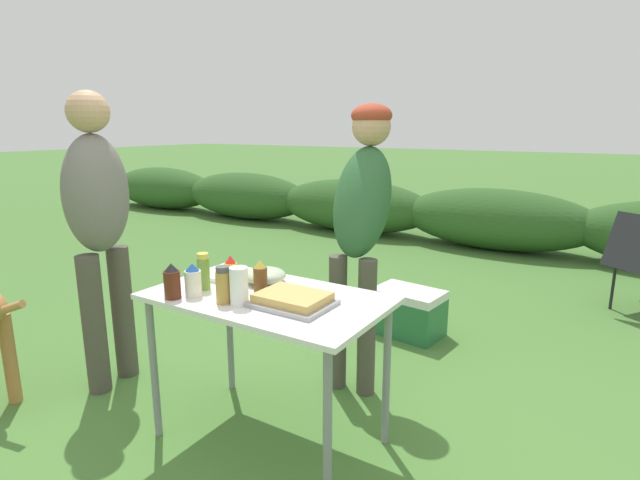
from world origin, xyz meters
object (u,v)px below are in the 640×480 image
object	(u,v)px
plate_stack	(228,276)
spice_jar	(223,285)
relish_jar	(203,272)
standing_person_in_navy_coat	(362,210)
paper_cup_stack	(239,286)
cooler_box	(408,312)
folding_table	(267,311)
standing_person_in_gray_fleece	(99,216)
food_tray	(293,300)
mayo_bottle	(193,281)
mustard_bottle	(231,274)
bbq_sauce_bottle	(172,282)
mixing_bowl	(265,275)
beer_bottle	(260,278)

from	to	relation	value
plate_stack	spice_jar	size ratio (longest dim) A/B	1.28
relish_jar	standing_person_in_navy_coat	distance (m)	0.95
paper_cup_stack	cooler_box	bearing A→B (deg)	86.05
folding_table	paper_cup_stack	bearing A→B (deg)	-100.31
plate_stack	spice_jar	xyz separation A→B (m)	(0.24, -0.29, 0.07)
folding_table	standing_person_in_gray_fleece	distance (m)	1.19
standing_person_in_navy_coat	food_tray	bearing A→B (deg)	-90.00
mayo_bottle	mustard_bottle	distance (m)	0.18
mustard_bottle	standing_person_in_gray_fleece	xyz separation A→B (m)	(-0.95, -0.02, 0.19)
relish_jar	mayo_bottle	world-z (taller)	relish_jar
relish_jar	standing_person_in_gray_fleece	xyz separation A→B (m)	(-0.82, 0.03, 0.18)
standing_person_in_gray_fleece	plate_stack	bearing A→B (deg)	-87.03
bbq_sauce_bottle	cooler_box	world-z (taller)	bbq_sauce_bottle
food_tray	cooler_box	xyz separation A→B (m)	(-0.09, 1.59, -0.60)
standing_person_in_navy_coat	bbq_sauce_bottle	bearing A→B (deg)	-119.25
mixing_bowl	cooler_box	size ratio (longest dim) A/B	0.41
mayo_bottle	cooler_box	distance (m)	1.88
paper_cup_stack	folding_table	bearing A→B (deg)	79.69
folding_table	food_tray	size ratio (longest dim) A/B	3.29
mustard_bottle	bbq_sauce_bottle	distance (m)	0.27
folding_table	paper_cup_stack	size ratio (longest dim) A/B	6.54
food_tray	spice_jar	world-z (taller)	spice_jar
food_tray	beer_bottle	size ratio (longest dim) A/B	2.12
folding_table	food_tray	bearing A→B (deg)	-14.62
food_tray	beer_bottle	distance (m)	0.24
bbq_sauce_bottle	mustard_bottle	bearing A→B (deg)	55.21
beer_bottle	standing_person_in_gray_fleece	xyz separation A→B (m)	(-1.09, -0.06, 0.20)
folding_table	relish_jar	xyz separation A→B (m)	(-0.31, -0.08, 0.16)
food_tray	mustard_bottle	size ratio (longest dim) A/B	1.94
food_tray	mixing_bowl	distance (m)	0.36
plate_stack	cooler_box	world-z (taller)	plate_stack
plate_stack	mayo_bottle	world-z (taller)	mayo_bottle
mustard_bottle	standing_person_in_navy_coat	bearing A→B (deg)	69.86
standing_person_in_gray_fleece	cooler_box	distance (m)	2.18
relish_jar	beer_bottle	bearing A→B (deg)	20.07
paper_cup_stack	beer_bottle	size ratio (longest dim) A/B	1.07
food_tray	bbq_sauce_bottle	xyz separation A→B (m)	(-0.52, -0.21, 0.05)
standing_person_in_navy_coat	relish_jar	bearing A→B (deg)	-121.89
food_tray	cooler_box	distance (m)	1.70
mayo_bottle	standing_person_in_navy_coat	world-z (taller)	standing_person_in_navy_coat
folding_table	standing_person_in_navy_coat	world-z (taller)	standing_person_in_navy_coat
bbq_sauce_bottle	cooler_box	distance (m)	1.96
relish_jar	paper_cup_stack	bearing A→B (deg)	-14.26
mayo_bottle	standing_person_in_navy_coat	size ratio (longest dim) A/B	0.09
paper_cup_stack	standing_person_in_navy_coat	world-z (taller)	standing_person_in_navy_coat
paper_cup_stack	food_tray	bearing A→B (deg)	28.21
plate_stack	standing_person_in_gray_fleece	bearing A→B (deg)	-168.69
mixing_bowl	standing_person_in_navy_coat	size ratio (longest dim) A/B	0.13
food_tray	relish_jar	bearing A→B (deg)	-175.47
plate_stack	mixing_bowl	xyz separation A→B (m)	(0.21, 0.04, 0.03)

